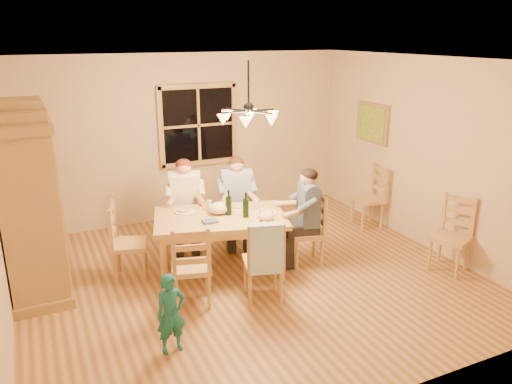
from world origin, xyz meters
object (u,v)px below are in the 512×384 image
chair_near_left (192,279)px  chair_spare_front (449,249)px  armoire (31,206)px  chair_spare_back (367,208)px  chair_near_right (263,274)px  child (171,314)px  chandelier (249,116)px  adult_plaid_man (237,191)px  wine_bottle_b (246,205)px  chair_end_left (131,255)px  adult_woman (185,193)px  chair_far_right (237,226)px  dining_table (220,224)px  chair_end_right (306,243)px  wine_bottle_a (229,203)px  chair_far_left (186,229)px  adult_slate_man (307,205)px

chair_near_left → chair_spare_front: (3.31, -0.61, 0.00)m
armoire → chair_spare_back: 4.93m
chair_near_right → child: size_ratio=1.21×
chandelier → adult_plaid_man: 1.62m
chair_spare_back → wine_bottle_b: bearing=113.6°
chair_end_left → adult_woman: 1.20m
chair_near_left → adult_woman: (0.41, 1.51, 0.54)m
armoire → chair_far_right: size_ratio=2.32×
armoire → chair_spare_front: armoire is taller
armoire → chair_near_right: size_ratio=2.32×
adult_woman → chair_spare_front: adult_woman is taller
dining_table → chair_near_left: size_ratio=1.88×
chair_near_right → chandelier: bearing=98.7°
chair_end_right → wine_bottle_a: wine_bottle_a is taller
chandelier → chair_end_left: size_ratio=0.78×
armoire → chair_far_right: bearing=4.0°
chair_far_left → adult_slate_man: (1.31, -1.16, 0.54)m
chair_far_left → adult_plaid_man: adult_plaid_man is taller
wine_bottle_b → chair_spare_front: bearing=-24.1°
chair_far_right → adult_slate_man: (0.60, -0.97, 0.54)m
chandelier → wine_bottle_a: 1.21m
chair_far_right → wine_bottle_b: 1.07m
wine_bottle_b → adult_plaid_man: bearing=74.9°
armoire → chair_end_right: size_ratio=2.32×
chair_far_left → chair_end_left: (-0.91, -0.56, 0.00)m
armoire → dining_table: 2.26m
chair_far_right → chair_spare_front: size_ratio=1.00×
chair_end_left → chair_near_left: bearing=43.3°
chair_far_right → wine_bottle_b: size_ratio=3.00×
chair_end_right → child: chair_end_right is taller
adult_slate_man → wine_bottle_a: bearing=88.2°
dining_table → adult_slate_man: 1.16m
dining_table → adult_woman: 0.90m
chair_near_left → wine_bottle_a: (0.72, 0.65, 0.62)m
chair_far_right → chair_far_left: bearing=0.0°
chair_far_right → chair_near_left: 1.73m
chair_near_left → child: size_ratio=1.21×
dining_table → chair_near_right: 0.95m
chair_far_left → adult_slate_man: adult_slate_man is taller
chair_far_left → chair_end_right: size_ratio=1.00×
chair_near_right → adult_woman: (-0.39, 1.72, 0.54)m
armoire → child: size_ratio=2.81×
chandelier → chair_far_left: bearing=110.6°
dining_table → chair_far_left: chair_far_left is taller
chair_spare_front → chair_far_left: bearing=29.8°
chair_far_left → chair_near_right: (0.39, -1.72, 0.00)m
wine_bottle_b → chair_near_left: bearing=-151.9°
chair_spare_front → adult_slate_man: bearing=34.9°
armoire → chair_far_left: (1.97, 0.38, -0.75)m
adult_woman → adult_plaid_man: (0.71, -0.19, 0.00)m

